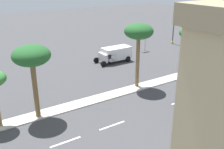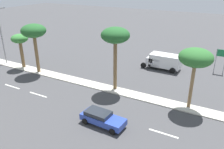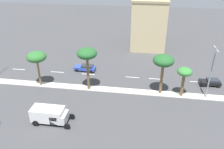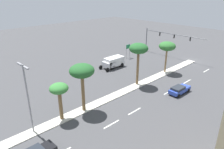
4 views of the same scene
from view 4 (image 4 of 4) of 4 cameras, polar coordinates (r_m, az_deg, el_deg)
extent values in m
plane|color=#424244|center=(35.12, -1.49, -6.77)|extent=(160.00, 160.00, 0.00)
cube|color=beige|center=(30.96, -13.25, -11.65)|extent=(1.80, 75.09, 0.12)
cube|color=silver|center=(51.77, 24.17, 0.98)|extent=(0.20, 2.80, 0.01)
cube|color=silver|center=(44.25, 19.65, -1.78)|extent=(0.20, 2.80, 0.01)
cube|color=silver|center=(38.83, 15.02, -4.60)|extent=(0.20, 2.80, 0.01)
cube|color=silver|center=(32.15, 6.09, -9.86)|extent=(0.20, 2.80, 0.01)
cube|color=silver|center=(29.26, -0.13, -13.30)|extent=(0.20, 2.80, 0.01)
cylinder|color=#515459|center=(62.40, 9.28, 9.23)|extent=(0.24, 0.24, 6.71)
cylinder|color=gold|center=(63.15, 9.11, 6.48)|extent=(0.53, 0.53, 0.50)
cylinder|color=#515459|center=(57.07, 16.53, 10.37)|extent=(17.54, 0.16, 0.16)
cube|color=black|center=(59.44, 12.81, 10.62)|extent=(0.20, 0.32, 0.90)
sphere|color=yellow|center=(59.54, 12.88, 10.64)|extent=(0.18, 0.18, 0.18)
cube|color=black|center=(57.18, 16.47, 9.83)|extent=(0.20, 0.32, 0.90)
sphere|color=yellow|center=(57.28, 16.54, 9.84)|extent=(0.18, 0.18, 0.18)
cube|color=black|center=(55.17, 20.40, 8.93)|extent=(0.20, 0.32, 0.90)
sphere|color=yellow|center=(55.28, 20.46, 8.95)|extent=(0.18, 0.18, 0.18)
cylinder|color=gray|center=(56.21, 4.78, 6.39)|extent=(0.10, 0.10, 3.62)
cylinder|color=gray|center=(55.29, 3.89, 6.15)|extent=(0.10, 0.10, 3.62)
cube|color=#19723F|center=(55.42, 4.37, 7.56)|extent=(0.08, 1.43, 1.04)
cylinder|color=olive|center=(46.82, 14.35, 3.65)|extent=(0.37, 0.37, 5.14)
ellipsoid|color=#2D6B2D|center=(45.95, 14.72, 7.42)|extent=(3.50, 3.50, 1.93)
cylinder|color=brown|center=(39.43, 6.96, 1.69)|extent=(0.46, 0.46, 6.39)
ellipsoid|color=#235B28|center=(38.28, 7.22, 7.03)|extent=(3.48, 3.48, 1.91)
cylinder|color=brown|center=(31.03, -7.82, -4.94)|extent=(0.49, 0.49, 5.67)
ellipsoid|color=#235B28|center=(29.63, -8.16, 1.02)|extent=(3.55, 3.55, 1.95)
cylinder|color=brown|center=(29.95, -13.73, -8.06)|extent=(0.51, 0.51, 4.20)
ellipsoid|color=#387F38|center=(28.79, -14.18, -3.67)|extent=(2.54, 2.54, 1.40)
cylinder|color=gray|center=(27.33, -21.67, -6.42)|extent=(0.20, 0.20, 9.02)
cube|color=gray|center=(24.86, -22.25, 1.70)|extent=(1.10, 0.24, 0.16)
cube|color=gray|center=(26.47, -23.75, 2.66)|extent=(1.10, 0.24, 0.16)
cylinder|color=black|center=(26.57, -17.53, -17.89)|extent=(0.24, 0.65, 0.64)
cube|color=#2D47AD|center=(38.76, 17.82, -3.95)|extent=(1.91, 4.55, 0.63)
cube|color=#262B33|center=(38.10, 17.46, -3.51)|extent=(1.65, 2.53, 0.40)
cylinder|color=black|center=(40.49, 17.98, -3.31)|extent=(0.25, 0.65, 0.64)
cylinder|color=black|center=(39.80, 19.96, -4.04)|extent=(0.25, 0.65, 0.64)
cylinder|color=black|center=(38.04, 15.47, -4.70)|extent=(0.25, 0.65, 0.64)
cylinder|color=black|center=(37.30, 17.53, -5.50)|extent=(0.25, 0.65, 0.64)
cube|color=silver|center=(47.91, -0.92, 2.77)|extent=(2.26, 2.22, 1.30)
cube|color=silver|center=(48.93, 0.57, 3.60)|extent=(2.26, 4.71, 1.95)
cylinder|color=black|center=(46.45, -1.26, 1.28)|extent=(0.28, 0.90, 0.90)
cylinder|color=black|center=(48.04, -3.08, 1.97)|extent=(0.28, 0.90, 0.90)
cylinder|color=black|center=(49.52, 2.74, 2.61)|extent=(0.28, 0.90, 0.90)
cylinder|color=black|center=(51.02, 0.91, 3.22)|extent=(0.28, 0.90, 0.90)
camera|label=1|loc=(10.38, 44.11, -5.52)|focal=41.36mm
camera|label=2|loc=(41.33, 47.38, 10.11)|focal=36.52mm
camera|label=3|loc=(61.98, -28.23, 24.31)|focal=37.01mm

